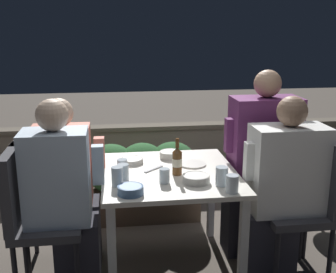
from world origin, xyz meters
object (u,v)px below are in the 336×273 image
at_px(chair_right_near, 310,196).
at_px(person_purple_stripe, 259,164).
at_px(chair_right_far, 284,178).
at_px(beer_bottle, 177,161).
at_px(potted_plant, 305,162).
at_px(person_white_polo, 281,191).
at_px(person_blue_shirt, 64,198).
at_px(person_coral_top, 69,184).
at_px(chair_left_far, 39,190).
at_px(chair_left_near, 30,209).

height_order(chair_right_near, person_purple_stripe, person_purple_stripe).
bearing_deg(chair_right_near, chair_right_far, 95.64).
bearing_deg(beer_bottle, chair_right_far, 15.23).
bearing_deg(potted_plant, person_white_polo, -122.99).
xyz_separation_m(person_blue_shirt, beer_bottle, (0.71, 0.08, 0.18)).
distance_m(beer_bottle, potted_plant, 1.60).
bearing_deg(beer_bottle, person_purple_stripe, 19.69).
xyz_separation_m(person_coral_top, chair_right_near, (1.57, -0.33, -0.03)).
relative_size(person_purple_stripe, potted_plant, 1.84).
bearing_deg(chair_right_near, beer_bottle, 171.90).
bearing_deg(person_white_polo, chair_right_near, -0.00).
bearing_deg(chair_right_near, person_blue_shirt, 178.61).
relative_size(chair_left_far, beer_bottle, 3.89).
bearing_deg(chair_right_far, potted_plant, 53.50).
bearing_deg(person_coral_top, chair_left_near, -124.78).
bearing_deg(person_white_polo, chair_left_near, 178.61).
bearing_deg(potted_plant, chair_right_near, -113.97).
bearing_deg(beer_bottle, chair_left_far, 167.05).
height_order(chair_right_near, chair_right_far, same).
bearing_deg(potted_plant, person_coral_top, -161.98).
height_order(person_coral_top, chair_right_near, person_coral_top).
height_order(person_coral_top, potted_plant, person_coral_top).
distance_m(chair_right_near, beer_bottle, 0.90).
bearing_deg(person_coral_top, person_blue_shirt, -90.56).
relative_size(chair_left_near, potted_plant, 1.28).
distance_m(chair_left_near, beer_bottle, 0.95).
height_order(chair_left_far, person_white_polo, person_white_polo).
bearing_deg(chair_right_far, person_white_polo, -115.75).
xyz_separation_m(chair_left_near, chair_right_near, (1.77, -0.04, 0.00)).
bearing_deg(chair_right_near, person_purple_stripe, 123.75).
bearing_deg(person_blue_shirt, beer_bottle, 6.73).
distance_m(person_blue_shirt, chair_left_far, 0.36).
bearing_deg(chair_left_far, person_white_polo, -11.94).
bearing_deg(person_white_polo, potted_plant, 57.01).
xyz_separation_m(chair_right_near, person_white_polo, (-0.20, 0.00, 0.05)).
bearing_deg(person_purple_stripe, person_blue_shirt, -167.03).
relative_size(chair_left_near, person_white_polo, 0.76).
height_order(person_coral_top, beer_bottle, person_coral_top).
height_order(beer_bottle, potted_plant, beer_bottle).
bearing_deg(person_coral_top, chair_right_far, 0.55).
relative_size(chair_left_near, person_coral_top, 0.79).
distance_m(chair_left_far, potted_plant, 2.31).
bearing_deg(person_purple_stripe, chair_left_near, -168.68).
xyz_separation_m(person_blue_shirt, chair_left_far, (-0.20, 0.29, -0.06)).
bearing_deg(chair_right_far, person_blue_shirt, -168.65).
bearing_deg(person_blue_shirt, chair_right_far, 11.35).
xyz_separation_m(chair_left_far, person_white_polo, (1.57, -0.33, 0.05)).
xyz_separation_m(chair_left_near, person_blue_shirt, (0.20, 0.00, 0.06)).
xyz_separation_m(chair_left_near, potted_plant, (2.21, 0.95, -0.12)).
relative_size(chair_left_near, chair_right_far, 1.00).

